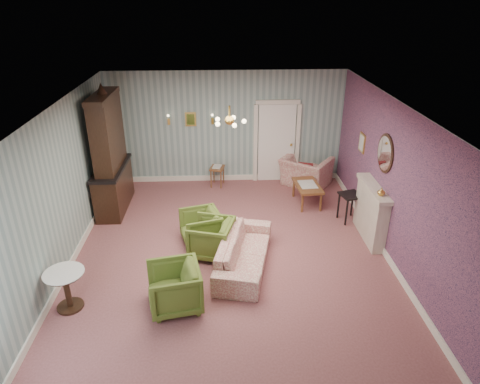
{
  "coord_description": "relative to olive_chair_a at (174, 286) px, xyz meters",
  "views": [
    {
      "loc": [
        -0.16,
        -7.12,
        4.68
      ],
      "look_at": [
        0.2,
        0.4,
        1.1
      ],
      "focal_mm": 32.06,
      "sensor_mm": 36.0,
      "label": 1
    }
  ],
  "objects": [
    {
      "name": "floor",
      "position": [
        0.94,
        1.57,
        -0.41
      ],
      "size": [
        7.0,
        7.0,
        0.0
      ],
      "primitive_type": "plane",
      "color": "#905455",
      "rests_on": "ground"
    },
    {
      "name": "ceiling",
      "position": [
        0.94,
        1.57,
        2.49
      ],
      "size": [
        7.0,
        7.0,
        0.0
      ],
      "primitive_type": "plane",
      "rotation": [
        3.14,
        0.0,
        0.0
      ],
      "color": "white",
      "rests_on": "ground"
    },
    {
      "name": "wall_back",
      "position": [
        0.94,
        5.07,
        1.04
      ],
      "size": [
        6.0,
        0.0,
        6.0
      ],
      "primitive_type": "plane",
      "rotation": [
        1.57,
        0.0,
        0.0
      ],
      "color": "gray",
      "rests_on": "ground"
    },
    {
      "name": "wall_front",
      "position": [
        0.94,
        -1.93,
        1.04
      ],
      "size": [
        6.0,
        0.0,
        6.0
      ],
      "primitive_type": "plane",
      "rotation": [
        -1.57,
        0.0,
        0.0
      ],
      "color": "gray",
      "rests_on": "ground"
    },
    {
      "name": "wall_left",
      "position": [
        -2.06,
        1.57,
        1.04
      ],
      "size": [
        0.0,
        7.0,
        7.0
      ],
      "primitive_type": "plane",
      "rotation": [
        1.57,
        0.0,
        1.57
      ],
      "color": "gray",
      "rests_on": "ground"
    },
    {
      "name": "wall_right",
      "position": [
        3.94,
        1.57,
        1.04
      ],
      "size": [
        0.0,
        7.0,
        7.0
      ],
      "primitive_type": "plane",
      "rotation": [
        1.57,
        0.0,
        -1.57
      ],
      "color": "gray",
      "rests_on": "ground"
    },
    {
      "name": "wall_right_floral",
      "position": [
        3.93,
        1.57,
        1.04
      ],
      "size": [
        0.0,
        7.0,
        7.0
      ],
      "primitive_type": "plane",
      "rotation": [
        1.57,
        0.0,
        -1.57
      ],
      "color": "#B85C77",
      "rests_on": "ground"
    },
    {
      "name": "door",
      "position": [
        2.24,
        5.03,
        0.67
      ],
      "size": [
        1.12,
        0.12,
        2.16
      ],
      "primitive_type": null,
      "color": "white",
      "rests_on": "floor"
    },
    {
      "name": "olive_chair_a",
      "position": [
        0.0,
        0.0,
        0.0
      ],
      "size": [
        0.9,
        0.94,
        0.83
      ],
      "primitive_type": "imported",
      "rotation": [
        0.0,
        0.0,
        -1.37
      ],
      "color": "#546924",
      "rests_on": "floor"
    },
    {
      "name": "olive_chair_b",
      "position": [
        0.57,
        1.48,
        -0.01
      ],
      "size": [
        0.91,
        0.94,
        0.8
      ],
      "primitive_type": "imported",
      "rotation": [
        0.0,
        0.0,
        -1.84
      ],
      "color": "#546924",
      "rests_on": "floor"
    },
    {
      "name": "olive_chair_c",
      "position": [
        0.35,
        1.94,
        -0.03
      ],
      "size": [
        0.87,
        0.9,
        0.76
      ],
      "primitive_type": "imported",
      "rotation": [
        0.0,
        0.0,
        -1.28
      ],
      "color": "#546924",
      "rests_on": "floor"
    },
    {
      "name": "sofa_chintz",
      "position": [
        1.18,
        1.08,
        -0.01
      ],
      "size": [
        1.03,
        2.14,
        0.81
      ],
      "primitive_type": "imported",
      "rotation": [
        0.0,
        0.0,
        1.36
      ],
      "color": "#A34147",
      "rests_on": "floor"
    },
    {
      "name": "wingback_chair",
      "position": [
        2.99,
        4.65,
        0.09
      ],
      "size": [
        1.38,
        1.29,
        1.01
      ],
      "primitive_type": "imported",
      "rotation": [
        0.0,
        0.0,
        2.5
      ],
      "color": "#A34147",
      "rests_on": "floor"
    },
    {
      "name": "dresser",
      "position": [
        -1.71,
        3.57,
        1.01
      ],
      "size": [
        0.61,
        1.72,
        2.85
      ],
      "primitive_type": null,
      "rotation": [
        0.0,
        0.0,
        -0.01
      ],
      "color": "black",
      "rests_on": "floor"
    },
    {
      "name": "fireplace",
      "position": [
        3.8,
        1.97,
        0.17
      ],
      "size": [
        0.3,
        1.4,
        1.16
      ],
      "primitive_type": null,
      "color": "beige",
      "rests_on": "floor"
    },
    {
      "name": "mantel_vase",
      "position": [
        3.78,
        1.57,
        0.82
      ],
      "size": [
        0.15,
        0.15,
        0.15
      ],
      "primitive_type": "imported",
      "color": "gold",
      "rests_on": "fireplace"
    },
    {
      "name": "oval_mirror",
      "position": [
        3.9,
        1.97,
        1.44
      ],
      "size": [
        0.04,
        0.76,
        0.84
      ],
      "primitive_type": null,
      "color": "white",
      "rests_on": "wall_right"
    },
    {
      "name": "framed_print",
      "position": [
        3.91,
        3.32,
        1.19
      ],
      "size": [
        0.04,
        0.34,
        0.42
      ],
      "primitive_type": null,
      "color": "gold",
      "rests_on": "wall_right"
    },
    {
      "name": "coffee_table",
      "position": [
        2.82,
        3.57,
        -0.16
      ],
      "size": [
        0.62,
        1.02,
        0.5
      ],
      "primitive_type": null,
      "rotation": [
        0.0,
        0.0,
        0.08
      ],
      "color": "brown",
      "rests_on": "floor"
    },
    {
      "name": "side_table_black",
      "position": [
        3.59,
        2.69,
        -0.09
      ],
      "size": [
        0.53,
        0.53,
        0.65
      ],
      "primitive_type": null,
      "rotation": [
        0.0,
        0.0,
        0.26
      ],
      "color": "black",
      "rests_on": "floor"
    },
    {
      "name": "pedestal_table",
      "position": [
        -1.71,
        0.06,
        -0.07
      ],
      "size": [
        0.67,
        0.67,
        0.69
      ],
      "primitive_type": null,
      "rotation": [
        0.0,
        0.0,
        0.06
      ],
      "color": "black",
      "rests_on": "floor"
    },
    {
      "name": "nesting_table",
      "position": [
        0.69,
        4.72,
        -0.13
      ],
      "size": [
        0.42,
        0.49,
        0.56
      ],
      "primitive_type": null,
      "rotation": [
        0.0,
        0.0,
        -0.21
      ],
      "color": "brown",
      "rests_on": "floor"
    },
    {
      "name": "gilt_mirror_back",
      "position": [
        0.04,
        5.03,
        1.29
      ],
      "size": [
        0.28,
        0.06,
        0.36
      ],
      "primitive_type": null,
      "color": "gold",
      "rests_on": "wall_back"
    },
    {
      "name": "sconce_left",
      "position": [
        -0.51,
        5.01,
        1.29
      ],
      "size": [
        0.16,
        0.12,
        0.3
      ],
      "primitive_type": null,
      "color": "gold",
      "rests_on": "wall_back"
    },
    {
      "name": "sconce_right",
      "position": [
        0.59,
        5.01,
        1.29
      ],
      "size": [
        0.16,
        0.12,
        0.3
      ],
      "primitive_type": null,
      "color": "gold",
      "rests_on": "wall_back"
    },
    {
      "name": "chandelier",
      "position": [
        0.94,
        1.57,
        2.22
      ],
      "size": [
        0.56,
        0.56,
        0.36
      ],
      "primitive_type": null,
      "color": "gold",
      "rests_on": "ceiling"
    },
    {
      "name": "burgundy_cushion",
      "position": [
        2.94,
        4.5,
        0.07
      ],
      "size": [
        0.41,
        0.28,
        0.39
      ],
      "primitive_type": "cube",
      "rotation": [
        0.17,
        0.0,
        -0.35
      ],
      "color": "maroon",
      "rests_on": "wingback_chair"
    }
  ]
}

